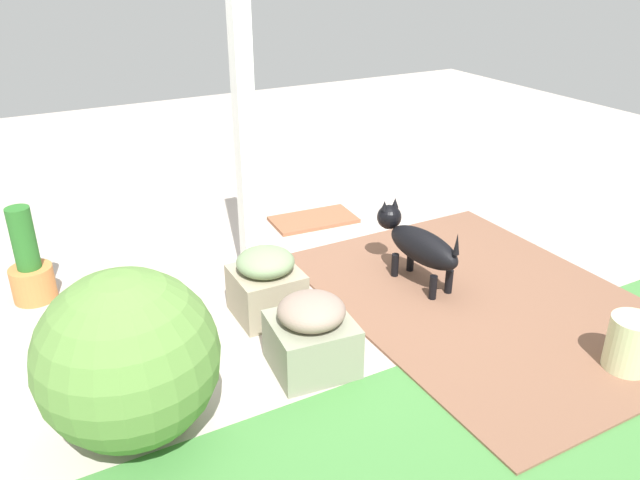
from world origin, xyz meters
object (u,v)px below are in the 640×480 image
Objects in this scene: porch_pillar at (244,125)px; doormat at (313,220)px; stone_planter_near at (266,284)px; stone_planter_mid at (312,335)px; terracotta_pot_tall at (30,268)px; ceramic_urn at (630,345)px; round_shrub at (128,358)px; dog at (418,243)px.

doormat is (-0.85, -0.69, -1.07)m from porch_pillar.
stone_planter_near is 0.61m from stone_planter_mid.
terracotta_pot_tall reaches higher than ceramic_urn.
porch_pillar is 2.53m from ceramic_urn.
round_shrub is 2.57m from ceramic_urn.
terracotta_pot_tall reaches higher than doormat.
stone_planter_near is 0.95× the size of stone_planter_mid.
stone_planter_mid is 0.57× the size of round_shrub.
dog is 1.30m from doormat.
round_shrub is (1.06, 1.11, -0.67)m from porch_pillar.
doormat is at bearing -84.92° from dog.
doormat is (0.11, -1.26, -0.28)m from dog.
round_shrub is at bearing 34.14° from stone_planter_near.
porch_pillar reaches higher than terracotta_pot_tall.
terracotta_pot_tall is at bearing 6.32° from doormat.
round_shrub reaches higher than terracotta_pot_tall.
ceramic_urn is (-1.47, 1.45, -0.05)m from stone_planter_near.
round_shrub is 2.65m from doormat.
terracotta_pot_tall is (1.25, -0.90, 0.01)m from stone_planter_near.
stone_planter_mid is 1.70m from ceramic_urn.
terracotta_pot_tall is 1.99× the size of ceramic_urn.
dog reaches higher than stone_planter_mid.
porch_pillar is at bearing -95.47° from stone_planter_mid.
dog is (-0.96, 0.57, -0.79)m from porch_pillar.
doormat is at bearing -118.44° from stone_planter_mid.
round_shrub is at bearing -18.09° from ceramic_urn.
stone_planter_near is 0.59× the size of dog.
terracotta_pot_tall is at bearing -23.93° from dog.
stone_planter_near is at bearing -91.07° from stone_planter_mid.
stone_planter_mid is 1.46× the size of ceramic_urn.
stone_planter_mid is at bearing 61.56° from doormat.
stone_planter_near is at bearing -145.86° from round_shrub.
stone_planter_near reaches higher than stone_planter_mid.
doormat is (-0.94, -1.14, -0.20)m from stone_planter_near.
stone_planter_mid is 2.01m from doormat.
porch_pillar is 1.54m from doormat.
dog is 2.33× the size of ceramic_urn.
terracotta_pot_tall is (0.28, -1.56, -0.19)m from round_shrub.
porch_pillar is at bearing 39.25° from doormat.
round_shrub is 2.58× the size of ceramic_urn.
porch_pillar is 1.67m from round_shrub.
round_shrub is 2.09m from dog.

